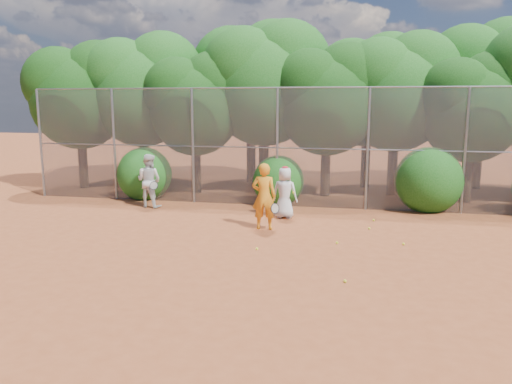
# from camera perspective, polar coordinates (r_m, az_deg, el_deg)

# --- Properties ---
(ground) EXTENTS (80.00, 80.00, 0.00)m
(ground) POSITION_cam_1_polar(r_m,az_deg,el_deg) (11.39, 2.38, -7.85)
(ground) COLOR brown
(ground) RESTS_ON ground
(fence_back) EXTENTS (20.05, 0.09, 4.03)m
(fence_back) POSITION_cam_1_polar(r_m,az_deg,el_deg) (16.85, 5.39, 5.17)
(fence_back) COLOR gray
(fence_back) RESTS_ON ground
(tree_0) EXTENTS (4.38, 3.81, 6.00)m
(tree_0) POSITION_cam_1_polar(r_m,az_deg,el_deg) (21.82, -19.44, 10.74)
(tree_0) COLOR black
(tree_0) RESTS_ON ground
(tree_1) EXTENTS (4.64, 4.03, 6.35)m
(tree_1) POSITION_cam_1_polar(r_m,az_deg,el_deg) (21.11, -12.81, 11.73)
(tree_1) COLOR black
(tree_1) RESTS_ON ground
(tree_2) EXTENTS (3.99, 3.47, 5.47)m
(tree_2) POSITION_cam_1_polar(r_m,az_deg,el_deg) (19.53, -6.83, 10.34)
(tree_2) COLOR black
(tree_2) RESTS_ON ground
(tree_3) EXTENTS (4.89, 4.26, 6.70)m
(tree_3) POSITION_cam_1_polar(r_m,az_deg,el_deg) (19.89, 1.12, 12.74)
(tree_3) COLOR black
(tree_3) RESTS_ON ground
(tree_4) EXTENTS (4.19, 3.64, 5.73)m
(tree_4) POSITION_cam_1_polar(r_m,az_deg,el_deg) (18.96, 8.32, 10.83)
(tree_4) COLOR black
(tree_4) RESTS_ON ground
(tree_5) EXTENTS (4.51, 3.92, 6.17)m
(tree_5) POSITION_cam_1_polar(r_m,az_deg,el_deg) (19.77, 15.89, 11.37)
(tree_5) COLOR black
(tree_5) RESTS_ON ground
(tree_6) EXTENTS (3.86, 3.36, 5.29)m
(tree_6) POSITION_cam_1_polar(r_m,az_deg,el_deg) (19.10, 23.58, 9.22)
(tree_6) COLOR black
(tree_6) RESTS_ON ground
(tree_9) EXTENTS (4.83, 4.20, 6.62)m
(tree_9) POSITION_cam_1_polar(r_m,az_deg,el_deg) (23.62, -12.72, 11.97)
(tree_9) COLOR black
(tree_9) RESTS_ON ground
(tree_10) EXTENTS (5.15, 4.48, 7.06)m
(tree_10) POSITION_cam_1_polar(r_m,az_deg,el_deg) (22.25, -0.39, 13.08)
(tree_10) COLOR black
(tree_10) RESTS_ON ground
(tree_11) EXTENTS (4.64, 4.03, 6.35)m
(tree_11) POSITION_cam_1_polar(r_m,az_deg,el_deg) (21.33, 12.89, 11.70)
(tree_11) COLOR black
(tree_11) RESTS_ON ground
(tree_12) EXTENTS (5.02, 4.37, 6.88)m
(tree_12) POSITION_cam_1_polar(r_m,az_deg,el_deg) (22.47, 24.71, 11.84)
(tree_12) COLOR black
(tree_12) RESTS_ON ground
(bush_0) EXTENTS (2.00, 2.00, 2.00)m
(bush_0) POSITION_cam_1_polar(r_m,az_deg,el_deg) (18.84, -12.63, 2.28)
(bush_0) COLOR #154D13
(bush_0) RESTS_ON ground
(bush_1) EXTENTS (1.80, 1.80, 1.80)m
(bush_1) POSITION_cam_1_polar(r_m,az_deg,el_deg) (17.41, 2.56, 1.54)
(bush_1) COLOR #154D13
(bush_1) RESTS_ON ground
(bush_2) EXTENTS (2.20, 2.20, 2.20)m
(bush_2) POSITION_cam_1_polar(r_m,az_deg,el_deg) (17.31, 19.14, 1.60)
(bush_2) COLOR #154D13
(bush_2) RESTS_ON ground
(player_yellow) EXTENTS (0.83, 0.59, 1.88)m
(player_yellow) POSITION_cam_1_polar(r_m,az_deg,el_deg) (13.93, 0.92, -0.50)
(player_yellow) COLOR orange
(player_yellow) RESTS_ON ground
(player_teen) EXTENTS (0.84, 0.61, 1.62)m
(player_teen) POSITION_cam_1_polar(r_m,az_deg,el_deg) (15.31, 3.31, -0.05)
(player_teen) COLOR silver
(player_teen) RESTS_ON ground
(player_white) EXTENTS (0.99, 0.83, 1.81)m
(player_white) POSITION_cam_1_polar(r_m,az_deg,el_deg) (17.27, -12.14, 1.27)
(player_white) COLOR silver
(player_white) RESTS_ON ground
(ball_0) EXTENTS (0.07, 0.07, 0.07)m
(ball_0) POSITION_cam_1_polar(r_m,az_deg,el_deg) (12.82, 9.24, -5.74)
(ball_0) COLOR yellow
(ball_0) RESTS_ON ground
(ball_1) EXTENTS (0.07, 0.07, 0.07)m
(ball_1) POSITION_cam_1_polar(r_m,az_deg,el_deg) (14.40, 12.82, -4.08)
(ball_1) COLOR yellow
(ball_1) RESTS_ON ground
(ball_2) EXTENTS (0.07, 0.07, 0.07)m
(ball_2) POSITION_cam_1_polar(r_m,az_deg,el_deg) (10.21, 10.14, -9.99)
(ball_2) COLOR yellow
(ball_2) RESTS_ON ground
(ball_3) EXTENTS (0.07, 0.07, 0.07)m
(ball_3) POSITION_cam_1_polar(r_m,az_deg,el_deg) (13.08, 16.51, -5.72)
(ball_3) COLOR yellow
(ball_3) RESTS_ON ground
(ball_4) EXTENTS (0.07, 0.07, 0.07)m
(ball_4) POSITION_cam_1_polar(r_m,az_deg,el_deg) (12.15, 0.11, -6.50)
(ball_4) COLOR yellow
(ball_4) RESTS_ON ground
(ball_5) EXTENTS (0.07, 0.07, 0.07)m
(ball_5) POSITION_cam_1_polar(r_m,az_deg,el_deg) (15.42, 13.30, -3.15)
(ball_5) COLOR yellow
(ball_5) RESTS_ON ground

